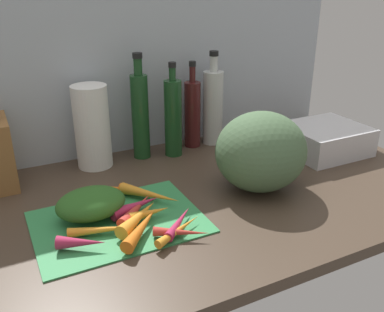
# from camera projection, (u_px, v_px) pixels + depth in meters

# --- Properties ---
(ground_plane) EXTENTS (1.70, 0.80, 0.03)m
(ground_plane) POSITION_uv_depth(u_px,v_px,m) (150.00, 207.00, 1.11)
(ground_plane) COLOR #47382B
(wall_back) EXTENTS (1.70, 0.03, 0.60)m
(wall_back) POSITION_uv_depth(u_px,v_px,m) (100.00, 62.00, 1.30)
(wall_back) COLOR #ADB7C1
(wall_back) RESTS_ON ground_plane
(cutting_board) EXTENTS (0.39, 0.29, 0.01)m
(cutting_board) POSITION_uv_depth(u_px,v_px,m) (118.00, 221.00, 1.01)
(cutting_board) COLOR #338C4C
(cutting_board) RESTS_ON ground_plane
(carrot_0) EXTENTS (0.11, 0.11, 0.02)m
(carrot_0) POSITION_uv_depth(u_px,v_px,m) (179.00, 222.00, 0.98)
(carrot_0) COLOR #B2264C
(carrot_0) RESTS_ON cutting_board
(carrot_1) EXTENTS (0.11, 0.06, 0.03)m
(carrot_1) POSITION_uv_depth(u_px,v_px,m) (112.00, 190.00, 1.12)
(carrot_1) COLOR orange
(carrot_1) RESTS_ON cutting_board
(carrot_2) EXTENTS (0.14, 0.06, 0.03)m
(carrot_2) POSITION_uv_depth(u_px,v_px,m) (136.00, 206.00, 1.04)
(carrot_2) COLOR #B2264C
(carrot_2) RESTS_ON cutting_board
(carrot_3) EXTENTS (0.14, 0.08, 0.02)m
(carrot_3) POSITION_uv_depth(u_px,v_px,m) (179.00, 230.00, 0.95)
(carrot_3) COLOR orange
(carrot_3) RESTS_ON cutting_board
(carrot_4) EXTENTS (0.17, 0.07, 0.02)m
(carrot_4) POSITION_uv_depth(u_px,v_px,m) (108.00, 229.00, 0.95)
(carrot_4) COLOR orange
(carrot_4) RESTS_ON cutting_board
(carrot_5) EXTENTS (0.14, 0.12, 0.03)m
(carrot_5) POSITION_uv_depth(u_px,v_px,m) (139.00, 217.00, 0.99)
(carrot_5) COLOR orange
(carrot_5) RESTS_ON cutting_board
(carrot_6) EXTENTS (0.14, 0.14, 0.03)m
(carrot_6) POSITION_uv_depth(u_px,v_px,m) (142.00, 227.00, 0.95)
(carrot_6) COLOR orange
(carrot_6) RESTS_ON cutting_board
(carrot_7) EXTENTS (0.11, 0.07, 0.03)m
(carrot_7) POSITION_uv_depth(u_px,v_px,m) (81.00, 242.00, 0.90)
(carrot_7) COLOR #B2264C
(carrot_7) RESTS_ON cutting_board
(carrot_8) EXTENTS (0.10, 0.12, 0.02)m
(carrot_8) POSITION_uv_depth(u_px,v_px,m) (142.00, 192.00, 1.12)
(carrot_8) COLOR orange
(carrot_8) RESTS_ON cutting_board
(carrot_9) EXTENTS (0.10, 0.03, 0.03)m
(carrot_9) POSITION_uv_depth(u_px,v_px,m) (150.00, 213.00, 1.01)
(carrot_9) COLOR orange
(carrot_9) RESTS_ON cutting_board
(carrot_10) EXTENTS (0.13, 0.13, 0.03)m
(carrot_10) POSITION_uv_depth(u_px,v_px,m) (137.00, 209.00, 1.03)
(carrot_10) COLOR red
(carrot_10) RESTS_ON cutting_board
(carrot_11) EXTENTS (0.12, 0.08, 0.02)m
(carrot_11) POSITION_uv_depth(u_px,v_px,m) (180.00, 233.00, 0.94)
(carrot_11) COLOR red
(carrot_11) RESTS_ON cutting_board
(carrot_12) EXTENTS (0.13, 0.15, 0.03)m
(carrot_12) POSITION_uv_depth(u_px,v_px,m) (152.00, 194.00, 1.09)
(carrot_12) COLOR orange
(carrot_12) RESTS_ON cutting_board
(carrot_greens_pile) EXTENTS (0.17, 0.13, 0.07)m
(carrot_greens_pile) POSITION_uv_depth(u_px,v_px,m) (91.00, 204.00, 1.01)
(carrot_greens_pile) COLOR #2D6023
(carrot_greens_pile) RESTS_ON cutting_board
(winter_squash) EXTENTS (0.25, 0.23, 0.22)m
(winter_squash) POSITION_uv_depth(u_px,v_px,m) (261.00, 152.00, 1.14)
(winter_squash) COLOR #4C6B47
(winter_squash) RESTS_ON ground_plane
(paper_towel_roll) EXTENTS (0.11, 0.11, 0.25)m
(paper_towel_roll) POSITION_uv_depth(u_px,v_px,m) (92.00, 127.00, 1.27)
(paper_towel_roll) COLOR white
(paper_towel_roll) RESTS_ON ground_plane
(bottle_0) EXTENTS (0.05, 0.05, 0.33)m
(bottle_0) POSITION_uv_depth(u_px,v_px,m) (140.00, 114.00, 1.33)
(bottle_0) COLOR #19421E
(bottle_0) RESTS_ON ground_plane
(bottle_1) EXTENTS (0.06, 0.06, 0.30)m
(bottle_1) POSITION_uv_depth(u_px,v_px,m) (173.00, 117.00, 1.35)
(bottle_1) COLOR #19421E
(bottle_1) RESTS_ON ground_plane
(bottle_2) EXTENTS (0.06, 0.06, 0.29)m
(bottle_2) POSITION_uv_depth(u_px,v_px,m) (192.00, 113.00, 1.43)
(bottle_2) COLOR #471919
(bottle_2) RESTS_ON ground_plane
(bottle_3) EXTENTS (0.07, 0.07, 0.32)m
(bottle_3) POSITION_uv_depth(u_px,v_px,m) (213.00, 106.00, 1.45)
(bottle_3) COLOR silver
(bottle_3) RESTS_ON ground_plane
(dish_rack) EXTENTS (0.25, 0.22, 0.09)m
(dish_rack) POSITION_uv_depth(u_px,v_px,m) (325.00, 139.00, 1.40)
(dish_rack) COLOR silver
(dish_rack) RESTS_ON ground_plane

